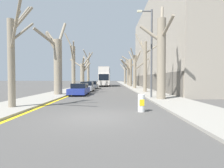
{
  "coord_description": "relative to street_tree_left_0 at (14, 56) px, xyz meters",
  "views": [
    {
      "loc": [
        0.82,
        -8.08,
        1.79
      ],
      "look_at": [
        0.68,
        30.32,
        0.65
      ],
      "focal_mm": 28.0,
      "sensor_mm": 36.0,
      "label": 1
    }
  ],
  "objects": [
    {
      "name": "parked_car_2",
      "position": [
        2.24,
        21.31,
        -2.51
      ],
      "size": [
        1.86,
        4.19,
        1.38
      ],
      "color": "#9EA3AD",
      "rests_on": "ground"
    },
    {
      "name": "parked_car_0",
      "position": [
        2.24,
        9.07,
        -2.55
      ],
      "size": [
        1.8,
        4.39,
        1.28
      ],
      "color": "navy",
      "rests_on": "ground"
    },
    {
      "name": "street_tree_left_3",
      "position": [
        -0.05,
        24.66,
        -0.11
      ],
      "size": [
        4.57,
        3.66,
        6.84
      ],
      "color": "gray",
      "rests_on": "ground"
    },
    {
      "name": "street_tree_right_0",
      "position": [
        9.95,
        4.22,
        0.52
      ],
      "size": [
        2.28,
        2.9,
        8.1
      ],
      "color": "gray",
      "rests_on": "ground"
    },
    {
      "name": "sidewalk_right",
      "position": [
        10.58,
        47.72,
        -3.1
      ],
      "size": [
        3.3,
        120.0,
        0.12
      ],
      "primitive_type": "cube",
      "color": "gray",
      "rests_on": "ground"
    },
    {
      "name": "double_decker_bus",
      "position": [
        4.05,
        33.6,
        -0.59
      ],
      "size": [
        2.52,
        11.15,
        4.56
      ],
      "color": "silver",
      "rests_on": "ground"
    },
    {
      "name": "sidewalk_left",
      "position": [
        -0.48,
        47.72,
        -3.1
      ],
      "size": [
        3.3,
        120.0,
        0.12
      ],
      "primitive_type": "cube",
      "color": "gray",
      "rests_on": "ground"
    },
    {
      "name": "street_tree_left_4",
      "position": [
        -0.08,
        33.02,
        0.97
      ],
      "size": [
        2.82,
        3.89,
        8.69
      ],
      "color": "gray",
      "rests_on": "ground"
    },
    {
      "name": "street_tree_right_3",
      "position": [
        9.93,
        29.42,
        0.34
      ],
      "size": [
        3.73,
        2.96,
        7.09
      ],
      "color": "gray",
      "rests_on": "ground"
    },
    {
      "name": "ground_plane",
      "position": [
        5.05,
        -2.28,
        -3.16
      ],
      "size": [
        300.0,
        300.0,
        0.0
      ],
      "primitive_type": "plane",
      "color": "#4C4947"
    },
    {
      "name": "traffic_bollard",
      "position": [
        7.46,
        -0.89,
        -2.69
      ],
      "size": [
        0.38,
        0.39,
        0.94
      ],
      "color": "white",
      "rests_on": "ground"
    },
    {
      "name": "kerb_line_stripe",
      "position": [
        1.34,
        47.72,
        -3.16
      ],
      "size": [
        0.24,
        120.0,
        0.01
      ],
      "primitive_type": "cube",
      "color": "yellow",
      "rests_on": "ground"
    },
    {
      "name": "street_tree_left_2",
      "position": [
        -0.1,
        16.51,
        0.74
      ],
      "size": [
        1.94,
        5.06,
        8.85
      ],
      "color": "gray",
      "rests_on": "ground"
    },
    {
      "name": "street_tree_right_4",
      "position": [
        10.1,
        38.17,
        0.7
      ],
      "size": [
        2.57,
        2.66,
        7.43
      ],
      "color": "gray",
      "rests_on": "ground"
    },
    {
      "name": "street_tree_right_5",
      "position": [
        10.18,
        47.65,
        -0.04
      ],
      "size": [
        3.2,
        2.24,
        7.01
      ],
      "color": "gray",
      "rests_on": "ground"
    },
    {
      "name": "lamp_post",
      "position": [
        9.33,
        5.41,
        1.29
      ],
      "size": [
        1.4,
        0.2,
        7.99
      ],
      "color": "#4C4F54",
      "rests_on": "ground"
    },
    {
      "name": "street_tree_left_1",
      "position": [
        -0.09,
        8.62,
        0.47
      ],
      "size": [
        2.36,
        4.16,
        8.44
      ],
      "color": "gray",
      "rests_on": "ground"
    },
    {
      "name": "street_tree_right_1",
      "position": [
        10.19,
        12.31,
        0.55
      ],
      "size": [
        4.17,
        1.72,
        7.82
      ],
      "color": "gray",
      "rests_on": "ground"
    },
    {
      "name": "parked_car_1",
      "position": [
        2.24,
        14.79,
        -2.5
      ],
      "size": [
        1.78,
        4.1,
        1.39
      ],
      "color": "#9EA3AD",
      "rests_on": "ground"
    },
    {
      "name": "street_tree_right_2",
      "position": [
        10.02,
        21.05,
        0.36
      ],
      "size": [
        3.29,
        3.39,
        7.23
      ],
      "color": "gray",
      "rests_on": "ground"
    },
    {
      "name": "building_facade_right",
      "position": [
        17.22,
        21.03,
        4.58
      ],
      "size": [
        10.08,
        32.37,
        15.52
      ],
      "color": "#9E9384",
      "rests_on": "ground"
    },
    {
      "name": "street_tree_left_0",
      "position": [
        0.0,
        0.0,
        0.0
      ],
      "size": [
        1.95,
        3.63,
        6.49
      ],
      "color": "gray",
      "rests_on": "ground"
    }
  ]
}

